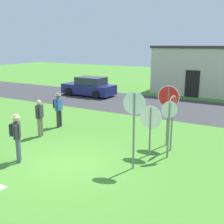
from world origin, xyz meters
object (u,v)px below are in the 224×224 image
stop_sign_center_cluster (168,104)px  stop_sign_far_back (150,122)px  stop_sign_rear_left (172,113)px  stop_sign_rear_right (169,120)px  person_in_teal (40,116)px  parked_car_on_street (89,87)px  person_holding_notes (17,135)px  stop_sign_tallest (134,117)px  person_with_sunhat (58,108)px

stop_sign_center_cluster → stop_sign_far_back: size_ratio=1.30×
stop_sign_rear_left → stop_sign_rear_right: bearing=-81.4°
stop_sign_center_cluster → stop_sign_rear_right: stop_sign_center_cluster is taller
stop_sign_far_back → person_in_teal: bearing=-175.3°
stop_sign_far_back → stop_sign_rear_left: bearing=56.6°
parked_car_on_street → stop_sign_rear_right: (9.64, -9.05, 0.73)m
stop_sign_far_back → parked_car_on_street: bearing=134.4°
person_in_teal → person_holding_notes: (1.29, -2.47, 0.06)m
stop_sign_tallest → person_in_teal: bearing=169.5°
stop_sign_rear_left → person_in_teal: 5.86m
person_with_sunhat → stop_sign_far_back: bearing=-11.9°
stop_sign_rear_left → person_in_teal: bearing=-167.5°
stop_sign_far_back → person_in_teal: (-5.14, -0.42, -0.35)m
parked_car_on_street → person_in_teal: (3.84, -9.58, 0.26)m
stop_sign_center_cluster → stop_sign_rear_right: (0.45, -1.20, -0.32)m
stop_sign_center_cluster → person_holding_notes: stop_sign_center_cluster is taller
stop_sign_rear_left → stop_sign_far_back: bearing=-123.4°
stop_sign_tallest → person_with_sunhat: bearing=154.9°
person_in_teal → stop_sign_far_back: bearing=4.7°
parked_car_on_street → stop_sign_rear_left: stop_sign_rear_left is taller
stop_sign_rear_right → person_with_sunhat: size_ratio=1.23×
stop_sign_rear_left → stop_sign_rear_right: stop_sign_rear_left is taller
parked_car_on_street → stop_sign_center_cluster: stop_sign_center_cluster is taller
person_holding_notes → stop_sign_rear_left: bearing=40.3°
parked_car_on_street → person_with_sunhat: (3.60, -8.03, 0.32)m
person_with_sunhat → parked_car_on_street: bearing=114.1°
person_in_teal → stop_sign_tallest: bearing=-10.5°
parked_car_on_street → stop_sign_center_cluster: bearing=-40.5°
parked_car_on_street → stop_sign_rear_right: 13.24m
person_with_sunhat → stop_sign_center_cluster: bearing=1.9°
stop_sign_rear_left → stop_sign_center_cluster: bearing=125.6°
parked_car_on_street → stop_sign_far_back: bearing=-45.6°
person_with_sunhat → stop_sign_rear_right: bearing=-9.5°
stop_sign_center_cluster → stop_sign_far_back: (-0.22, -1.31, -0.44)m
stop_sign_center_cluster → parked_car_on_street: bearing=139.5°
stop_sign_center_cluster → person_in_teal: stop_sign_center_cluster is taller
parked_car_on_street → stop_sign_rear_left: (9.53, -8.32, 0.84)m
stop_sign_rear_right → stop_sign_far_back: bearing=-169.9°
person_in_teal → person_holding_notes: bearing=-62.5°
stop_sign_rear_left → person_with_sunhat: stop_sign_rear_left is taller
parked_car_on_street → stop_sign_tallest: size_ratio=1.64×
person_holding_notes → person_with_sunhat: (-1.52, 4.03, 0.00)m
stop_sign_tallest → stop_sign_rear_left: bearing=75.1°
stop_sign_rear_right → person_holding_notes: (-4.52, -3.01, -0.41)m
stop_sign_rear_left → parked_car_on_street: bearing=138.9°
person_holding_notes → stop_sign_center_cluster: bearing=46.0°
stop_sign_rear_left → stop_sign_far_back: stop_sign_rear_left is taller
parked_car_on_street → stop_sign_center_cluster: size_ratio=1.73×
person_holding_notes → stop_sign_rear_right: bearing=33.7°
parked_car_on_street → person_with_sunhat: size_ratio=2.50×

